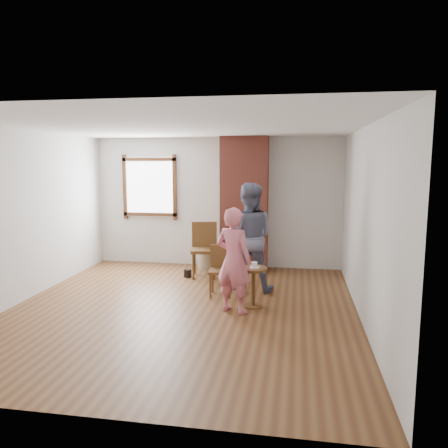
{
  "coord_description": "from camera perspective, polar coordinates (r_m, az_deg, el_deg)",
  "views": [
    {
      "loc": [
        1.62,
        -5.91,
        2.14
      ],
      "look_at": [
        0.48,
        0.8,
        1.15
      ],
      "focal_mm": 35.0,
      "sensor_mm": 36.0,
      "label": 1
    }
  ],
  "objects": [
    {
      "name": "room_shell",
      "position": [
        6.74,
        -4.81,
        5.42
      ],
      "size": [
        5.04,
        5.52,
        2.62
      ],
      "color": "silver",
      "rests_on": "ground"
    },
    {
      "name": "dining_chair_right",
      "position": [
        7.03,
        -0.37,
        -5.65
      ],
      "size": [
        0.4,
        0.4,
        0.8
      ],
      "rotation": [
        0.0,
        0.0,
        0.08
      ],
      "color": "brown",
      "rests_on": "ground"
    },
    {
      "name": "side_table",
      "position": [
        6.45,
        3.87,
        -7.38
      ],
      "size": [
        0.4,
        0.4,
        0.6
      ],
      "color": "brown",
      "rests_on": "ground"
    },
    {
      "name": "ground",
      "position": [
        6.49,
        -5.47,
        -11.01
      ],
      "size": [
        5.5,
        5.5,
        0.0
      ],
      "primitive_type": "plane",
      "color": "brown",
      "rests_on": "ground"
    },
    {
      "name": "man",
      "position": [
        7.16,
        3.19,
        -1.75
      ],
      "size": [
        0.9,
        0.72,
        1.79
      ],
      "primitive_type": "imported",
      "rotation": [
        0.0,
        0.0,
        3.19
      ],
      "color": "#141739",
      "rests_on": "ground"
    },
    {
      "name": "cake_slice",
      "position": [
        6.39,
        3.98,
        -5.35
      ],
      "size": [
        0.08,
        0.07,
        0.06
      ],
      "primitive_type": "cube",
      "color": "white",
      "rests_on": "cake_plate"
    },
    {
      "name": "person_pink",
      "position": [
        6.15,
        1.27,
        -4.77
      ],
      "size": [
        0.65,
        0.55,
        1.51
      ],
      "primitive_type": "imported",
      "rotation": [
        0.0,
        0.0,
        2.72
      ],
      "color": "#D86C7D",
      "rests_on": "ground"
    },
    {
      "name": "stoneware_crock",
      "position": [
        8.71,
        -2.26,
        -4.37
      ],
      "size": [
        0.42,
        0.42,
        0.47
      ],
      "primitive_type": "cylinder",
      "rotation": [
        0.0,
        0.0,
        -0.17
      ],
      "color": "tan",
      "rests_on": "ground"
    },
    {
      "name": "cake_plate",
      "position": [
        6.4,
        3.88,
        -5.65
      ],
      "size": [
        0.18,
        0.18,
        0.01
      ],
      "primitive_type": "cylinder",
      "color": "white",
      "rests_on": "side_table"
    },
    {
      "name": "dark_pot",
      "position": [
        8.17,
        -4.77,
        -6.42
      ],
      "size": [
        0.18,
        0.18,
        0.15
      ],
      "primitive_type": "cylinder",
      "rotation": [
        0.0,
        0.0,
        0.32
      ],
      "color": "black",
      "rests_on": "ground"
    },
    {
      "name": "dining_chair_left",
      "position": [
        8.14,
        -2.6,
        -2.9
      ],
      "size": [
        0.54,
        0.54,
        1.0
      ],
      "rotation": [
        0.0,
        0.0,
        0.18
      ],
      "color": "brown",
      "rests_on": "ground"
    },
    {
      "name": "brick_chimney",
      "position": [
        8.52,
        2.69,
        2.61
      ],
      "size": [
        0.9,
        0.5,
        2.6
      ],
      "primitive_type": "cube",
      "color": "#A44A3A",
      "rests_on": "ground"
    }
  ]
}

